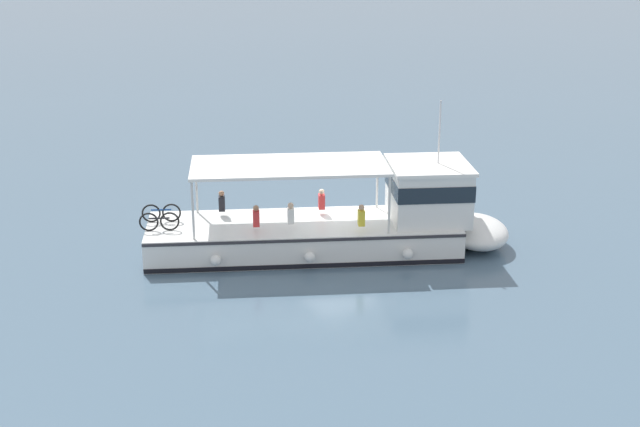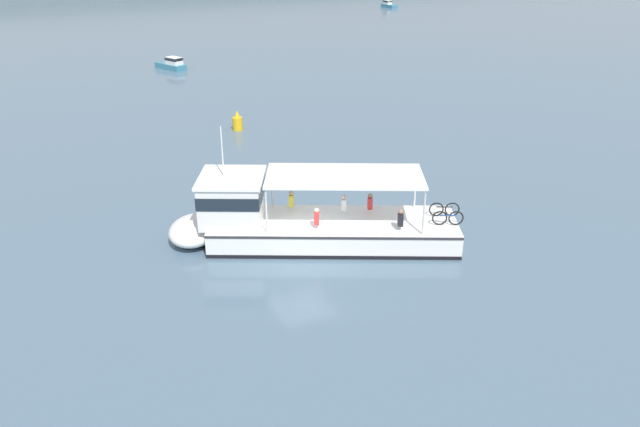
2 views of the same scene
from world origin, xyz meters
TOP-DOWN VIEW (x-y plane):
  - ground_plane at (0.00, 0.00)m, footprint 400.00×400.00m
  - ferry_main at (0.42, 1.38)m, footprint 12.75×8.45m
  - motorboat_far_right at (4.31, 41.82)m, footprint 2.69×3.81m
  - motorboat_horizon_east at (54.50, 81.56)m, footprint 1.58×3.69m
  - channel_buoy at (3.53, 18.81)m, footprint 0.70×0.70m

SIDE VIEW (x-z plane):
  - ground_plane at x=0.00m, z-range 0.00..0.00m
  - motorboat_far_right at x=4.31m, z-range -0.09..1.17m
  - motorboat_horizon_east at x=54.50m, z-range -0.09..1.17m
  - channel_buoy at x=3.53m, z-range -0.13..1.27m
  - ferry_main at x=0.42m, z-range -1.64..3.68m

